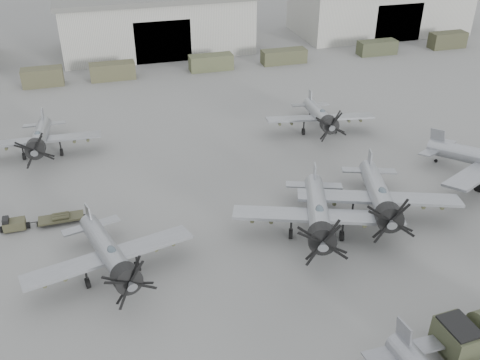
{
  "coord_description": "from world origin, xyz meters",
  "views": [
    {
      "loc": [
        -10.37,
        -20.99,
        25.0
      ],
      "look_at": [
        0.11,
        15.49,
        2.5
      ],
      "focal_mm": 40.0,
      "sensor_mm": 36.0,
      "label": 1
    }
  ],
  "objects_px": {
    "aircraft_far_1": "(321,116)",
    "tug_trailer": "(32,222)",
    "aircraft_far_0": "(39,138)",
    "aircraft_extra_873": "(318,214)",
    "aircraft_mid_2": "(380,196)",
    "aircraft_mid_1": "(110,255)"
  },
  "relations": [
    {
      "from": "aircraft_mid_2",
      "to": "aircraft_extra_873",
      "type": "xyz_separation_m",
      "value": [
        -5.68,
        -0.99,
        0.0
      ]
    },
    {
      "from": "aircraft_mid_1",
      "to": "aircraft_extra_873",
      "type": "bearing_deg",
      "value": -12.04
    },
    {
      "from": "aircraft_far_1",
      "to": "tug_trailer",
      "type": "relative_size",
      "value": 1.89
    },
    {
      "from": "aircraft_far_0",
      "to": "tug_trailer",
      "type": "distance_m",
      "value": 12.14
    },
    {
      "from": "aircraft_far_1",
      "to": "aircraft_mid_1",
      "type": "bearing_deg",
      "value": -132.68
    },
    {
      "from": "aircraft_mid_2",
      "to": "aircraft_mid_1",
      "type": "bearing_deg",
      "value": -156.26
    },
    {
      "from": "aircraft_mid_2",
      "to": "aircraft_extra_873",
      "type": "height_order",
      "value": "same"
    },
    {
      "from": "aircraft_extra_873",
      "to": "tug_trailer",
      "type": "bearing_deg",
      "value": 179.79
    },
    {
      "from": "aircraft_far_0",
      "to": "aircraft_far_1",
      "type": "xyz_separation_m",
      "value": [
        28.35,
        -2.55,
        -0.04
      ]
    },
    {
      "from": "aircraft_mid_1",
      "to": "aircraft_extra_873",
      "type": "xyz_separation_m",
      "value": [
        15.36,
        0.33,
        0.21
      ]
    },
    {
      "from": "aircraft_far_0",
      "to": "tug_trailer",
      "type": "bearing_deg",
      "value": -90.06
    },
    {
      "from": "aircraft_far_0",
      "to": "aircraft_extra_873",
      "type": "xyz_separation_m",
      "value": [
        20.62,
        -19.83,
        0.23
      ]
    },
    {
      "from": "aircraft_extra_873",
      "to": "aircraft_far_1",
      "type": "bearing_deg",
      "value": 86.03
    },
    {
      "from": "tug_trailer",
      "to": "aircraft_extra_873",
      "type": "bearing_deg",
      "value": -21.33
    },
    {
      "from": "aircraft_extra_873",
      "to": "aircraft_mid_1",
      "type": "bearing_deg",
      "value": -158.62
    },
    {
      "from": "aircraft_mid_2",
      "to": "aircraft_extra_873",
      "type": "bearing_deg",
      "value": -149.98
    },
    {
      "from": "aircraft_extra_873",
      "to": "tug_trailer",
      "type": "relative_size",
      "value": 2.1
    },
    {
      "from": "aircraft_extra_873",
      "to": "aircraft_mid_2",
      "type": "bearing_deg",
      "value": 30.02
    },
    {
      "from": "aircraft_far_0",
      "to": "aircraft_far_1",
      "type": "bearing_deg",
      "value": -3.09
    },
    {
      "from": "aircraft_mid_1",
      "to": "tug_trailer",
      "type": "relative_size",
      "value": 1.94
    },
    {
      "from": "aircraft_mid_2",
      "to": "aircraft_far_1",
      "type": "distance_m",
      "value": 16.41
    },
    {
      "from": "aircraft_far_0",
      "to": "aircraft_mid_1",
      "type": "bearing_deg",
      "value": -73.3
    }
  ]
}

